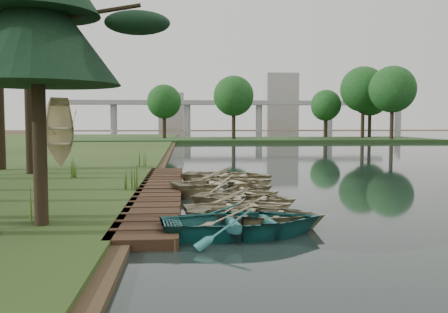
{
  "coord_description": "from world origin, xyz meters",
  "views": [
    {
      "loc": [
        -0.66,
        -18.27,
        2.74
      ],
      "look_at": [
        0.93,
        1.94,
        1.32
      ],
      "focal_mm": 40.0,
      "sensor_mm": 36.0,
      "label": 1
    }
  ],
  "objects": [
    {
      "name": "rowboat_7",
      "position": [
        1.22,
        1.7,
        0.4
      ],
      "size": [
        3.42,
        2.5,
        0.69
      ],
      "primitive_type": "imported",
      "rotation": [
        0.0,
        0.0,
        1.54
      ],
      "color": "tan",
      "rests_on": "water"
    },
    {
      "name": "ground",
      "position": [
        0.0,
        0.0,
        0.0
      ],
      "size": [
        300.0,
        300.0,
        0.0
      ],
      "primitive_type": "plane",
      "color": "#3D2F1D"
    },
    {
      "name": "bridge",
      "position": [
        12.31,
        120.0,
        7.08
      ],
      "size": [
        95.9,
        4.0,
        8.6
      ],
      "color": "#A5A5A0",
      "rests_on": "ground"
    },
    {
      "name": "rowboat_5",
      "position": [
        0.83,
        -0.45,
        0.4
      ],
      "size": [
        3.5,
        2.56,
        0.71
      ],
      "primitive_type": "imported",
      "rotation": [
        0.0,
        0.0,
        1.61
      ],
      "color": "tan",
      "rests_on": "water"
    },
    {
      "name": "stored_rowboat",
      "position": [
        -7.27,
        8.54,
        0.68
      ],
      "size": [
        4.52,
        4.45,
        0.77
      ],
      "primitive_type": "imported",
      "rotation": [
        3.14,
        0.0,
        0.83
      ],
      "color": "tan",
      "rests_on": "bank"
    },
    {
      "name": "rowboat_6",
      "position": [
        0.84,
        0.45,
        0.47
      ],
      "size": [
        4.74,
        4.04,
        0.83
      ],
      "primitive_type": "imported",
      "rotation": [
        0.0,
        0.0,
        1.91
      ],
      "color": "tan",
      "rests_on": "water"
    },
    {
      "name": "peninsula",
      "position": [
        8.0,
        50.0,
        0.23
      ],
      "size": [
        50.0,
        14.0,
        0.45
      ],
      "primitive_type": "cube",
      "color": "#26431D",
      "rests_on": "ground"
    },
    {
      "name": "rowboat_8",
      "position": [
        1.18,
        3.2,
        0.46
      ],
      "size": [
        4.7,
        4.02,
        0.82
      ],
      "primitive_type": "imported",
      "rotation": [
        0.0,
        0.0,
        1.22
      ],
      "color": "tan",
      "rests_on": "water"
    },
    {
      "name": "rowboat_2",
      "position": [
        0.88,
        -4.31,
        0.38
      ],
      "size": [
        3.43,
        2.64,
        0.66
      ],
      "primitive_type": "imported",
      "rotation": [
        0.0,
        0.0,
        1.7
      ],
      "color": "tan",
      "rests_on": "water"
    },
    {
      "name": "boardwalk",
      "position": [
        -1.6,
        0.0,
        0.15
      ],
      "size": [
        1.6,
        16.0,
        0.3
      ],
      "primitive_type": "cube",
      "color": "#342114",
      "rests_on": "ground"
    },
    {
      "name": "rowboat_4",
      "position": [
        1.22,
        -1.89,
        0.36
      ],
      "size": [
        3.61,
        3.14,
        0.62
      ],
      "primitive_type": "imported",
      "rotation": [
        0.0,
        0.0,
        1.96
      ],
      "color": "tan",
      "rests_on": "water"
    },
    {
      "name": "rowboat_3",
      "position": [
        1.2,
        -2.8,
        0.39
      ],
      "size": [
        3.95,
        3.46,
        0.68
      ],
      "primitive_type": "imported",
      "rotation": [
        0.0,
        0.0,
        1.16
      ],
      "color": "tan",
      "rests_on": "water"
    },
    {
      "name": "rowboat_1",
      "position": [
        1.16,
        -5.63,
        0.42
      ],
      "size": [
        4.19,
        3.58,
        0.73
      ],
      "primitive_type": "imported",
      "rotation": [
        0.0,
        0.0,
        1.22
      ],
      "color": "tan",
      "rests_on": "water"
    },
    {
      "name": "reeds_2",
      "position": [
        -5.37,
        3.85,
        0.75
      ],
      "size": [
        0.6,
        0.6,
        0.91
      ],
      "primitive_type": "cone",
      "color": "#3F661E",
      "rests_on": "bank"
    },
    {
      "name": "rowboat_0",
      "position": [
        0.71,
        -6.72,
        0.45
      ],
      "size": [
        4.18,
        3.2,
        0.8
      ],
      "primitive_type": "imported",
      "rotation": [
        0.0,
        0.0,
        1.69
      ],
      "color": "#28706D",
      "rests_on": "water"
    },
    {
      "name": "building_a",
      "position": [
        30.0,
        140.0,
        9.0
      ],
      "size": [
        10.0,
        8.0,
        18.0
      ],
      "primitive_type": "cube",
      "color": "#A5A5A0",
      "rests_on": "ground"
    },
    {
      "name": "far_trees",
      "position": [
        4.67,
        50.0,
        6.43
      ],
      "size": [
        45.6,
        5.6,
        8.8
      ],
      "color": "black",
      "rests_on": "peninsula"
    },
    {
      "name": "reeds_0",
      "position": [
        -4.23,
        -5.91,
        0.81
      ],
      "size": [
        0.6,
        0.6,
        1.03
      ],
      "primitive_type": "cone",
      "color": "#3F661E",
      "rests_on": "bank"
    },
    {
      "name": "building_b",
      "position": [
        -5.0,
        145.0,
        6.0
      ],
      "size": [
        8.0,
        8.0,
        12.0
      ],
      "primitive_type": "cube",
      "color": "#A5A5A0",
      "rests_on": "ground"
    },
    {
      "name": "reeds_3",
      "position": [
        -3.04,
        9.29,
        0.74
      ],
      "size": [
        0.6,
        0.6,
        0.89
      ],
      "primitive_type": "cone",
      "color": "#3F661E",
      "rests_on": "bank"
    },
    {
      "name": "reeds_1",
      "position": [
        -2.6,
        -0.25,
        0.76
      ],
      "size": [
        0.6,
        0.6,
        0.91
      ],
      "primitive_type": "cone",
      "color": "#3F661E",
      "rests_on": "bank"
    }
  ]
}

